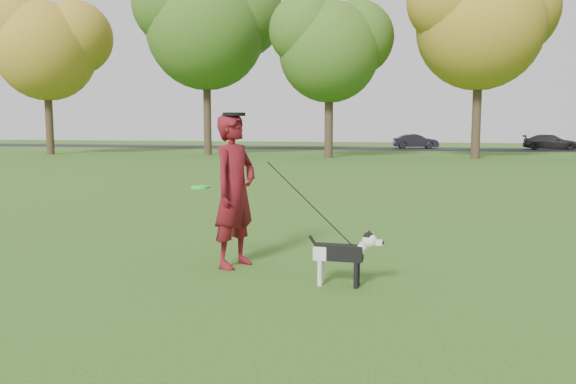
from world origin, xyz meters
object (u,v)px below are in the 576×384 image
(car_right, at_px, (551,142))
(man, at_px, (235,191))
(dog, at_px, (345,251))
(car_mid, at_px, (416,141))

(car_right, bearing_deg, man, 170.64)
(man, bearing_deg, dog, -92.48)
(dog, bearing_deg, car_mid, 90.90)
(man, height_order, car_right, man)
(man, xyz_separation_m, car_right, (10.76, 39.57, -0.34))
(man, bearing_deg, car_mid, 16.68)
(man, distance_m, car_mid, 39.58)
(dog, height_order, car_mid, car_mid)
(car_mid, height_order, car_right, car_mid)
(man, distance_m, dog, 1.63)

